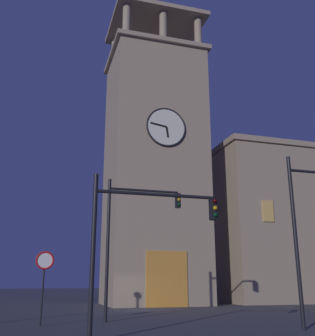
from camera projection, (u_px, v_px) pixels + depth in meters
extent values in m
plane|color=#424247|center=(131.00, 310.00, 26.29)|extent=(200.00, 200.00, 0.00)
cube|color=gray|center=(154.00, 173.00, 35.19)|extent=(7.92, 6.75, 21.85)
cube|color=gray|center=(155.00, 60.00, 38.23)|extent=(8.52, 7.35, 0.40)
cylinder|color=gray|center=(198.00, 33.00, 37.05)|extent=(0.70, 0.70, 3.10)
cylinder|color=gray|center=(163.00, 27.00, 36.14)|extent=(0.70, 0.70, 3.10)
cylinder|color=gray|center=(127.00, 20.00, 35.23)|extent=(0.70, 0.70, 3.10)
cylinder|color=gray|center=(178.00, 64.00, 42.18)|extent=(0.70, 0.70, 3.10)
cylinder|color=gray|center=(147.00, 59.00, 41.27)|extent=(0.70, 0.70, 3.10)
cylinder|color=gray|center=(115.00, 54.00, 40.35)|extent=(0.70, 0.70, 3.10)
cube|color=gray|center=(155.00, 28.00, 39.18)|extent=(8.52, 7.35, 0.40)
cylinder|color=black|center=(155.00, 17.00, 39.52)|extent=(0.12, 0.12, 2.10)
cylinder|color=silver|center=(166.00, 127.00, 32.83)|extent=(3.22, 0.12, 3.22)
torus|color=black|center=(166.00, 127.00, 32.82)|extent=(3.38, 0.16, 3.38)
cube|color=black|center=(167.00, 132.00, 32.64)|extent=(0.24, 0.06, 0.89)
cube|color=black|center=(159.00, 125.00, 32.59)|extent=(1.37, 0.06, 0.33)
cube|color=orange|center=(167.00, 279.00, 29.68)|extent=(3.20, 0.24, 4.00)
cube|color=gray|center=(314.00, 158.00, 41.20)|extent=(21.88, 7.36, 0.50)
cube|color=#E0B259|center=(268.00, 211.00, 34.00)|extent=(1.00, 0.12, 1.80)
cylinder|color=black|center=(93.00, 253.00, 12.93)|extent=(0.16, 0.16, 5.27)
cylinder|color=black|center=(157.00, 195.00, 14.07)|extent=(4.26, 0.12, 0.12)
cube|color=black|center=(213.00, 210.00, 14.54)|extent=(0.22, 0.30, 0.75)
sphere|color=#360505|center=(215.00, 201.00, 14.45)|extent=(0.16, 0.16, 0.16)
sphere|color=orange|center=(215.00, 208.00, 14.38)|extent=(0.16, 0.16, 0.16)
sphere|color=#063316|center=(216.00, 215.00, 14.31)|extent=(0.16, 0.16, 0.16)
cylinder|color=black|center=(296.00, 238.00, 16.21)|extent=(0.16, 0.16, 6.89)
cylinder|color=black|center=(108.00, 247.00, 19.28)|extent=(0.16, 0.16, 6.72)
cylinder|color=black|center=(144.00, 191.00, 20.56)|extent=(3.59, 0.12, 0.12)
cube|color=black|center=(178.00, 201.00, 20.93)|extent=(0.22, 0.30, 0.75)
sphere|color=#360505|center=(179.00, 195.00, 20.84)|extent=(0.16, 0.16, 0.16)
sphere|color=orange|center=(179.00, 200.00, 20.77)|extent=(0.16, 0.16, 0.16)
sphere|color=#063316|center=(179.00, 204.00, 20.71)|extent=(0.16, 0.16, 0.16)
cylinder|color=black|center=(43.00, 291.00, 16.98)|extent=(0.08, 0.08, 2.75)
cylinder|color=white|center=(45.00, 260.00, 17.29)|extent=(0.70, 0.04, 0.70)
torus|color=red|center=(45.00, 260.00, 17.28)|extent=(0.78, 0.08, 0.78)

